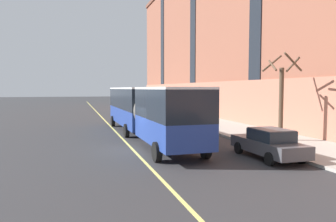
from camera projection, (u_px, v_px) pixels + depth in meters
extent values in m
plane|color=#303033|center=(140.00, 150.00, 19.36)|extent=(260.00, 260.00, 0.00)
cube|color=#ADA89E|center=(258.00, 135.00, 24.90)|extent=(5.48, 160.00, 0.15)
cube|color=#B67058|center=(316.00, 109.00, 22.61)|extent=(0.14, 110.00, 4.40)
cube|color=#1E232B|center=(193.00, 25.00, 45.65)|extent=(0.10, 2.00, 17.17)
cube|color=#1E232B|center=(162.00, 41.00, 61.47)|extent=(0.10, 2.00, 17.17)
cube|color=navy|center=(135.00, 116.00, 27.75)|extent=(2.85, 11.41, 1.33)
cube|color=black|center=(134.00, 99.00, 27.65)|extent=(2.86, 11.41, 1.62)
cube|color=white|center=(134.00, 88.00, 27.59)|extent=(2.88, 11.41, 0.12)
cube|color=#19232D|center=(123.00, 98.00, 33.10)|extent=(2.39, 0.13, 1.22)
cube|color=orange|center=(123.00, 91.00, 33.06)|extent=(1.82, 0.10, 0.28)
cube|color=black|center=(123.00, 117.00, 33.25)|extent=(2.55, 0.18, 0.24)
cube|color=white|center=(114.00, 115.00, 32.96)|extent=(0.28, 0.07, 0.18)
cube|color=white|center=(132.00, 114.00, 33.50)|extent=(0.28, 0.07, 0.18)
cylinder|color=#595651|center=(153.00, 111.00, 21.81)|extent=(2.49, 1.05, 2.47)
cube|color=navy|center=(171.00, 130.00, 18.17)|extent=(2.75, 6.82, 1.33)
cube|color=black|center=(171.00, 104.00, 18.07)|extent=(2.76, 6.82, 1.62)
cube|color=white|center=(171.00, 88.00, 18.01)|extent=(2.77, 6.82, 0.12)
cylinder|color=black|center=(113.00, 121.00, 31.21)|extent=(0.32, 1.01, 1.00)
cylinder|color=black|center=(140.00, 120.00, 31.98)|extent=(0.32, 1.01, 1.00)
cylinder|color=black|center=(126.00, 131.00, 24.18)|extent=(0.32, 1.01, 1.00)
cylinder|color=black|center=(160.00, 129.00, 24.95)|extent=(0.32, 1.01, 1.00)
cylinder|color=black|center=(157.00, 152.00, 16.07)|extent=(0.32, 1.01, 1.00)
cylinder|color=black|center=(206.00, 149.00, 16.84)|extent=(0.32, 1.01, 1.00)
cube|color=#4C4C51|center=(268.00, 146.00, 16.94)|extent=(1.84, 4.81, 0.64)
cube|color=#232D38|center=(271.00, 135.00, 16.67)|extent=(1.60, 2.17, 0.56)
cube|color=#4C4C51|center=(271.00, 129.00, 16.65)|extent=(1.56, 2.08, 0.04)
cylinder|color=black|center=(239.00, 148.00, 18.13)|extent=(0.23, 0.64, 0.64)
cylinder|color=black|center=(266.00, 146.00, 18.63)|extent=(0.23, 0.64, 0.64)
cylinder|color=black|center=(270.00, 159.00, 15.29)|extent=(0.23, 0.64, 0.64)
cylinder|color=black|center=(301.00, 157.00, 15.79)|extent=(0.23, 0.64, 0.64)
cube|color=silver|center=(141.00, 108.00, 48.90)|extent=(1.95, 4.53, 0.64)
cube|color=#232D38|center=(142.00, 104.00, 48.65)|extent=(1.66, 2.06, 0.56)
cube|color=silver|center=(142.00, 102.00, 48.63)|extent=(1.62, 1.97, 0.04)
cylinder|color=black|center=(134.00, 110.00, 49.98)|extent=(0.24, 0.65, 0.64)
cylinder|color=black|center=(145.00, 110.00, 50.51)|extent=(0.24, 0.65, 0.64)
cylinder|color=black|center=(138.00, 111.00, 47.34)|extent=(0.24, 0.65, 0.64)
cylinder|color=black|center=(149.00, 111.00, 47.88)|extent=(0.24, 0.65, 0.64)
cube|color=navy|center=(165.00, 115.00, 36.08)|extent=(1.75, 4.65, 0.64)
cube|color=#232D38|center=(166.00, 110.00, 35.81)|extent=(1.54, 2.09, 0.56)
cube|color=navy|center=(166.00, 107.00, 35.79)|extent=(1.50, 2.00, 0.04)
cylinder|color=black|center=(155.00, 117.00, 37.25)|extent=(0.22, 0.64, 0.64)
cylinder|color=black|center=(169.00, 117.00, 37.72)|extent=(0.22, 0.64, 0.64)
cylinder|color=black|center=(161.00, 120.00, 34.48)|extent=(0.22, 0.64, 0.64)
cylinder|color=black|center=(176.00, 119.00, 34.95)|extent=(0.22, 0.64, 0.64)
cube|color=#4C4C51|center=(182.00, 121.00, 30.20)|extent=(1.84, 4.76, 0.64)
cube|color=#232D38|center=(182.00, 114.00, 29.93)|extent=(1.58, 2.16, 0.56)
cube|color=#4C4C51|center=(182.00, 111.00, 29.91)|extent=(1.55, 2.06, 0.04)
cylinder|color=black|center=(168.00, 123.00, 31.37)|extent=(0.23, 0.64, 0.64)
cylinder|color=black|center=(185.00, 122.00, 31.87)|extent=(0.23, 0.64, 0.64)
cylinder|color=black|center=(178.00, 126.00, 28.57)|extent=(0.23, 0.64, 0.64)
cylinder|color=black|center=(196.00, 126.00, 29.07)|extent=(0.23, 0.64, 0.64)
cube|color=black|center=(150.00, 111.00, 42.50)|extent=(1.89, 4.36, 0.64)
cube|color=#232D38|center=(150.00, 107.00, 42.25)|extent=(1.59, 1.99, 0.56)
cube|color=black|center=(150.00, 104.00, 42.23)|extent=(1.55, 1.90, 0.04)
cylinder|color=black|center=(142.00, 113.00, 43.62)|extent=(0.24, 0.65, 0.64)
cylinder|color=black|center=(154.00, 113.00, 44.02)|extent=(0.24, 0.65, 0.64)
cylinder|color=black|center=(145.00, 115.00, 41.03)|extent=(0.24, 0.65, 0.64)
cylinder|color=black|center=(158.00, 114.00, 41.43)|extent=(0.24, 0.65, 0.64)
cylinder|color=brown|center=(281.00, 104.00, 21.78)|extent=(0.30, 0.30, 4.83)
cylinder|color=brown|center=(293.00, 65.00, 21.72)|extent=(0.33, 1.60, 0.93)
cylinder|color=brown|center=(272.00, 63.00, 22.33)|extent=(1.76, 0.55, 1.20)
cylinder|color=brown|center=(273.00, 65.00, 21.56)|extent=(0.42, 1.32, 0.81)
cylinder|color=brown|center=(293.00, 62.00, 20.88)|extent=(1.74, 0.65, 1.17)
cylinder|color=red|center=(183.00, 118.00, 35.21)|extent=(0.24, 0.24, 0.55)
sphere|color=silver|center=(183.00, 115.00, 35.18)|extent=(0.20, 0.20, 0.20)
cylinder|color=silver|center=(181.00, 118.00, 35.16)|extent=(0.10, 0.09, 0.09)
cylinder|color=silver|center=(184.00, 118.00, 35.25)|extent=(0.10, 0.09, 0.09)
cube|color=#E0D66B|center=(125.00, 142.00, 22.12)|extent=(0.16, 140.00, 0.01)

